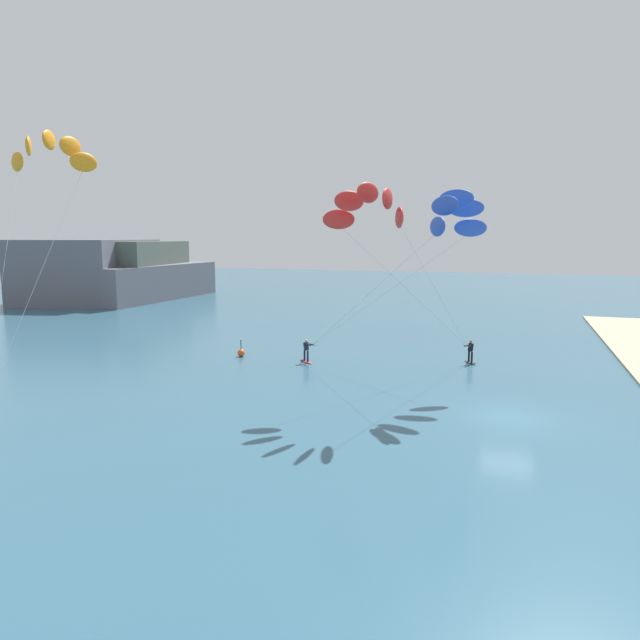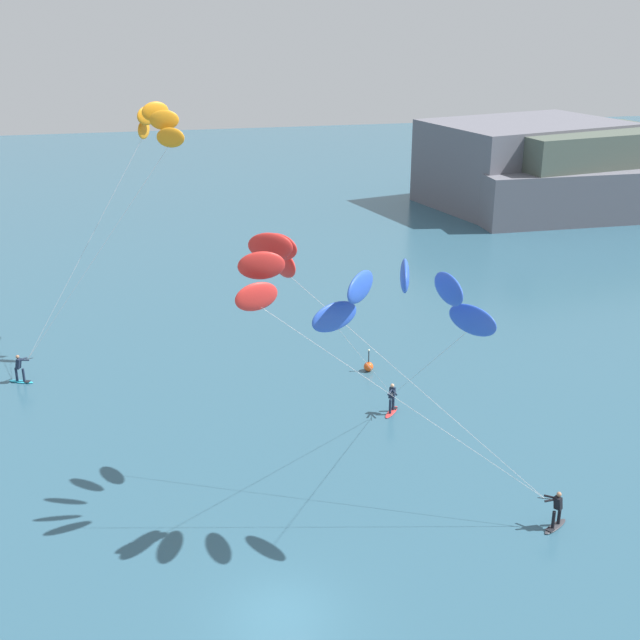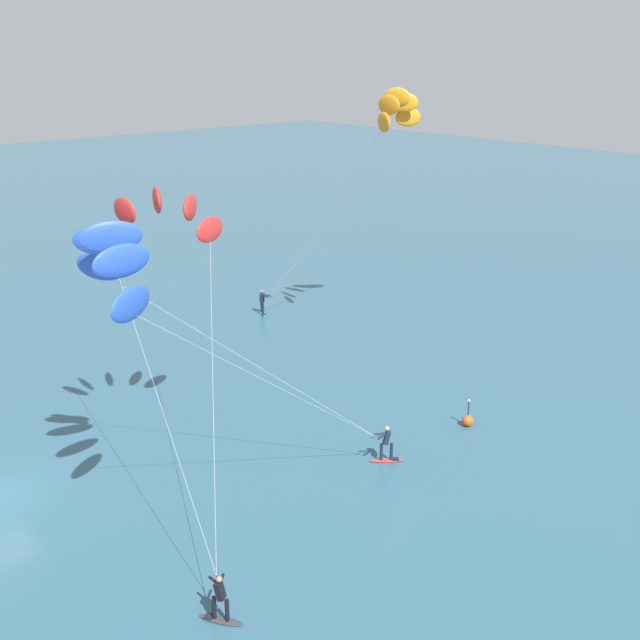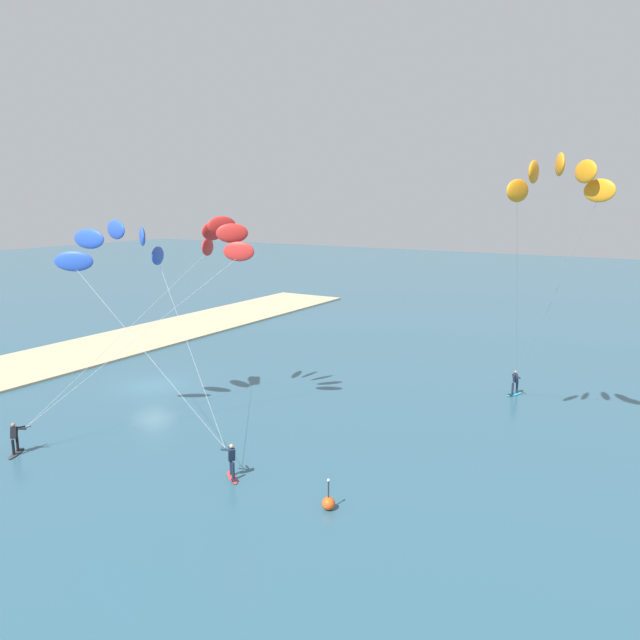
# 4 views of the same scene
# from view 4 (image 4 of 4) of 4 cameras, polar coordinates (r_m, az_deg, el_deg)

# --- Properties ---
(ground_plane) EXTENTS (240.00, 240.00, 0.00)m
(ground_plane) POSITION_cam_4_polar(r_m,az_deg,el_deg) (44.53, -15.30, -5.93)
(ground_plane) COLOR #2D566B
(sand_strip) EXTENTS (80.00, 9.18, 0.16)m
(sand_strip) POSITION_cam_4_polar(r_m,az_deg,el_deg) (53.62, -24.20, -3.55)
(sand_strip) COLOR tan
(sand_strip) RESTS_ON ground
(kitesurfer_nearshore) EXTENTS (13.30, 8.24, 11.81)m
(kitesurfer_nearshore) POSITION_cam_4_polar(r_m,az_deg,el_deg) (36.43, -9.73, 6.89)
(kitesurfer_nearshore) COLOR #333338
(kitesurfer_nearshore) RESTS_ON ground
(kitesurfer_mid_water) EXTENTS (7.09, 12.91, 11.65)m
(kitesurfer_mid_water) POSITION_cam_4_polar(r_m,az_deg,el_deg) (36.34, -18.06, 6.15)
(kitesurfer_mid_water) COLOR red
(kitesurfer_mid_water) RESTS_ON ground
(kitesurfer_far_out) EXTENTS (10.87, 6.42, 14.94)m
(kitesurfer_far_out) POSITION_cam_4_polar(r_m,az_deg,el_deg) (32.43, 21.08, 11.15)
(kitesurfer_far_out) COLOR #23ADD1
(kitesurfer_far_out) RESTS_ON ground
(marker_buoy) EXTENTS (0.56, 0.56, 1.38)m
(marker_buoy) POSITION_cam_4_polar(r_m,az_deg,el_deg) (26.77, 0.79, -16.61)
(marker_buoy) COLOR #EA5119
(marker_buoy) RESTS_ON ground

